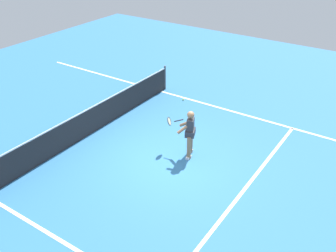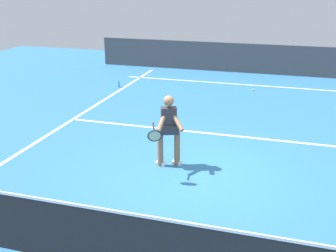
{
  "view_description": "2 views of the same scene",
  "coord_description": "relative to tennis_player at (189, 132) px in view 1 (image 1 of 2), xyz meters",
  "views": [
    {
      "loc": [
        -8.16,
        -5.46,
        6.8
      ],
      "look_at": [
        0.63,
        0.44,
        0.8
      ],
      "focal_mm": 41.4,
      "sensor_mm": 36.0,
      "label": 1
    },
    {
      "loc": [
        -1.72,
        7.48,
        3.83
      ],
      "look_at": [
        0.53,
        0.01,
        1.03
      ],
      "focal_mm": 44.63,
      "sensor_mm": 36.0,
      "label": 2
    }
  ],
  "objects": [
    {
      "name": "ground_plane",
      "position": [
        -0.63,
        0.34,
        -0.85
      ],
      "size": [
        27.35,
        27.35,
        0.0
      ],
      "primitive_type": "plane",
      "color": "teal"
    },
    {
      "name": "service_line_marking",
      "position": [
        -0.63,
        -2.17,
        -0.84
      ],
      "size": [
        8.24,
        0.1,
        0.01
      ],
      "primitive_type": "cube",
      "color": "white",
      "rests_on": "ground"
    },
    {
      "name": "sideline_left_marking",
      "position": [
        -4.75,
        0.34,
        -0.84
      ],
      "size": [
        0.1,
        19.04,
        0.01
      ],
      "primitive_type": "cube",
      "color": "white",
      "rests_on": "ground"
    },
    {
      "name": "sideline_right_marking",
      "position": [
        3.49,
        0.34,
        -0.84
      ],
      "size": [
        0.1,
        19.04,
        0.01
      ],
      "primitive_type": "cube",
      "color": "white",
      "rests_on": "ground"
    },
    {
      "name": "court_net",
      "position": [
        -0.63,
        3.48,
        -0.36
      ],
      "size": [
        8.92,
        0.08,
        1.05
      ],
      "color": "#4C4C51",
      "rests_on": "ground"
    },
    {
      "name": "tennis_player",
      "position": [
        0.0,
        0.0,
        0.0
      ],
      "size": [
        0.67,
        1.11,
        1.55
      ],
      "color": "#8C6647",
      "rests_on": "ground"
    },
    {
      "name": "tennis_ball_near",
      "position": [
        3.28,
        2.24,
        -0.81
      ],
      "size": [
        0.07,
        0.07,
        0.07
      ],
      "primitive_type": "sphere",
      "color": "#D1E533",
      "rests_on": "ground"
    }
  ]
}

